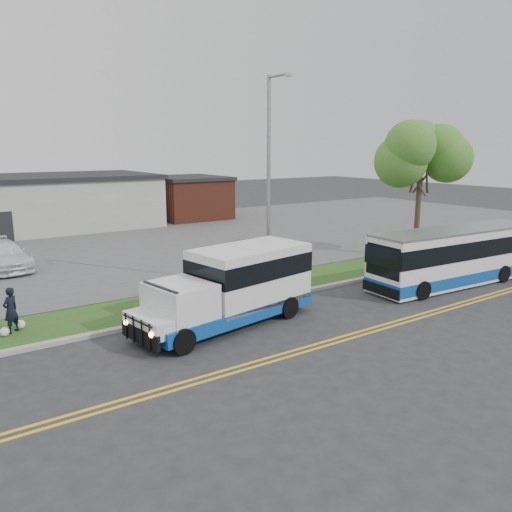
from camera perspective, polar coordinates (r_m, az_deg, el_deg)
ground at (r=19.98m, az=-0.95°, el=-6.71°), size 140.00×140.00×0.00m
lane_line_north at (r=17.10m, az=6.28°, el=-10.14°), size 70.00×0.12×0.01m
lane_line_south at (r=16.89m, az=6.95°, el=-10.45°), size 70.00×0.12×0.01m
curb at (r=20.83m, az=-2.63°, el=-5.70°), size 80.00×0.30×0.15m
verge at (r=22.32m, az=-5.07°, el=-4.56°), size 80.00×3.30×0.10m
parking_lot at (r=34.98m, az=-16.47°, el=1.17°), size 80.00×25.00×0.10m
brick_wing at (r=46.92m, az=-7.80°, el=6.65°), size 6.30×7.30×3.90m
tree_east at (r=30.77m, az=18.42°, el=11.14°), size 5.20×5.20×8.33m
streetlight_near at (r=22.87m, az=1.55°, el=9.11°), size 0.35×1.53×9.50m
shuttle_bus at (r=18.78m, az=-2.32°, el=-3.16°), size 7.62×3.54×2.82m
transit_bus at (r=25.95m, az=21.87°, el=-0.00°), size 9.90×2.89×2.71m
pedestrian at (r=19.60m, az=-26.23°, el=-5.57°), size 0.72×0.67×1.65m
parked_car_a at (r=29.74m, az=-27.20°, el=-0.19°), size 2.35×4.28×1.34m
parked_car_b at (r=29.91m, az=-27.00°, el=0.04°), size 2.67×5.35×1.49m
grocery_bag_left at (r=19.53m, az=-26.81°, el=-7.74°), size 0.32×0.32×0.32m
grocery_bag_right at (r=20.07m, az=-25.31°, el=-7.07°), size 0.32×0.32×0.32m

